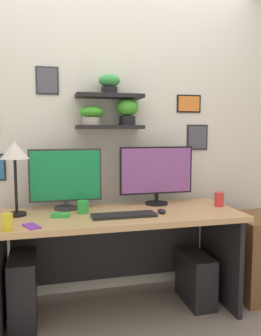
% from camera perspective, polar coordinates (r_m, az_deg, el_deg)
% --- Properties ---
extents(ground_plane, '(8.00, 8.00, 0.00)m').
position_cam_1_polar(ground_plane, '(2.77, -1.89, -22.58)').
color(ground_plane, gray).
extents(back_wall_assembly, '(4.40, 0.24, 2.70)m').
position_cam_1_polar(back_wall_assembly, '(2.86, -3.89, 6.58)').
color(back_wall_assembly, silver).
rests_on(back_wall_assembly, ground).
extents(desk, '(1.74, 0.68, 0.75)m').
position_cam_1_polar(desk, '(2.61, -2.21, -11.45)').
color(desk, tan).
rests_on(desk, ground).
extents(monitor_left, '(0.53, 0.18, 0.45)m').
position_cam_1_polar(monitor_left, '(2.63, -10.58, -1.64)').
color(monitor_left, '#2D2D33').
rests_on(monitor_left, desk).
extents(monitor_right, '(0.59, 0.18, 0.46)m').
position_cam_1_polar(monitor_right, '(2.76, 4.26, -0.84)').
color(monitor_right, black).
rests_on(monitor_right, desk).
extents(keyboard, '(0.44, 0.14, 0.02)m').
position_cam_1_polar(keyboard, '(2.39, -1.09, -7.73)').
color(keyboard, black).
rests_on(keyboard, desk).
extents(computer_mouse, '(0.06, 0.09, 0.03)m').
position_cam_1_polar(computer_mouse, '(2.49, 5.12, -7.05)').
color(computer_mouse, black).
rests_on(computer_mouse, desk).
extents(desk_lamp, '(0.19, 0.19, 0.51)m').
position_cam_1_polar(desk_lamp, '(2.48, -18.44, 1.89)').
color(desk_lamp, black).
rests_on(desk_lamp, desk).
extents(cell_phone, '(0.12, 0.16, 0.01)m').
position_cam_1_polar(cell_phone, '(2.22, -15.90, -9.15)').
color(cell_phone, purple).
rests_on(cell_phone, desk).
extents(coffee_mug, '(0.08, 0.08, 0.09)m').
position_cam_1_polar(coffee_mug, '(2.50, -7.78, -6.36)').
color(coffee_mug, green).
rests_on(coffee_mug, desk).
extents(pen_cup, '(0.07, 0.07, 0.10)m').
position_cam_1_polar(pen_cup, '(2.18, -19.59, -8.33)').
color(pen_cup, yellow).
rests_on(pen_cup, desk).
extents(scissors_tray, '(0.13, 0.10, 0.02)m').
position_cam_1_polar(scissors_tray, '(2.43, -11.41, -7.59)').
color(scissors_tray, green).
rests_on(scissors_tray, desk).
extents(water_cup, '(0.07, 0.07, 0.11)m').
position_cam_1_polar(water_cup, '(2.79, 14.32, -4.99)').
color(water_cup, red).
rests_on(water_cup, desk).
extents(drawer_cabinet, '(0.44, 0.50, 0.65)m').
position_cam_1_polar(drawer_cabinet, '(3.11, 20.13, -13.22)').
color(drawer_cabinet, brown).
rests_on(drawer_cabinet, ground).
extents(computer_tower_left, '(0.18, 0.40, 0.47)m').
position_cam_1_polar(computer_tower_left, '(2.66, -17.21, -18.46)').
color(computer_tower_left, black).
rests_on(computer_tower_left, ground).
extents(computer_tower_right, '(0.18, 0.40, 0.39)m').
position_cam_1_polar(computer_tower_right, '(2.88, 10.60, -17.30)').
color(computer_tower_right, black).
rests_on(computer_tower_right, ground).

